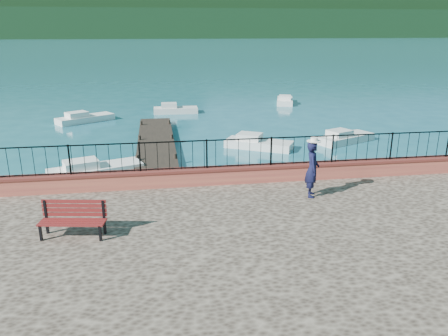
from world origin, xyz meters
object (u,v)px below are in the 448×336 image
object	(u,v)px
person	(312,169)
boat_3	(85,116)
boat_0	(95,167)
boat_5	(285,99)
park_bench	(73,226)
boat_4	(176,108)
boat_2	(346,135)
boat_1	(259,141)

from	to	relation	value
person	boat_3	bearing A→B (deg)	42.20
boat_0	boat_5	xyz separation A→B (m)	(13.87, 17.51, 0.00)
park_bench	boat_0	world-z (taller)	park_bench
person	boat_4	xyz separation A→B (m)	(-3.22, 21.35, -1.69)
park_bench	boat_2	size ratio (longest dim) A/B	0.49
boat_1	boat_2	distance (m)	5.23
person	boat_5	distance (m)	25.20
boat_5	boat_0	bearing A→B (deg)	158.16
boat_0	boat_3	size ratio (longest dim) A/B	1.04
boat_0	boat_4	distance (m)	15.15
boat_1	boat_4	size ratio (longest dim) A/B	1.08
boat_0	boat_1	size ratio (longest dim) A/B	1.12
boat_3	park_bench	bearing A→B (deg)	-115.91
person	boat_0	world-z (taller)	person
park_bench	boat_4	size ratio (longest dim) A/B	0.51
person	boat_3	size ratio (longest dim) A/B	0.45
boat_1	boat_4	bearing A→B (deg)	139.06
person	boat_5	bearing A→B (deg)	0.50
boat_0	boat_1	xyz separation A→B (m)	(8.25, 3.39, 0.00)
person	boat_0	xyz separation A→B (m)	(-7.49, 6.81, -1.69)
park_bench	boat_2	distance (m)	17.96
boat_2	boat_5	xyz separation A→B (m)	(0.42, 13.61, 0.00)
boat_2	boat_0	bearing A→B (deg)	171.47
boat_0	park_bench	bearing A→B (deg)	-105.85
park_bench	boat_3	bearing A→B (deg)	107.17
boat_2	park_bench	bearing A→B (deg)	-160.56
boat_4	boat_0	bearing A→B (deg)	-105.32
boat_5	boat_1	bearing A→B (deg)	174.82
park_bench	boat_5	distance (m)	29.30
person	boat_5	xyz separation A→B (m)	(6.38, 24.32, -1.69)
boat_0	boat_2	size ratio (longest dim) A/B	1.14
boat_3	boat_4	bearing A→B (deg)	-12.54
boat_2	boat_4	world-z (taller)	same
park_bench	boat_3	size ratio (longest dim) A/B	0.44
park_bench	boat_0	xyz separation A→B (m)	(-0.58, 8.59, -1.08)
park_bench	person	world-z (taller)	person
boat_3	boat_0	bearing A→B (deg)	-113.36
boat_5	person	bearing A→B (deg)	-178.15
boat_1	boat_5	xyz separation A→B (m)	(5.63, 14.11, 0.00)
park_bench	boat_1	world-z (taller)	park_bench
boat_0	boat_2	world-z (taller)	same
person	boat_1	bearing A→B (deg)	10.98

